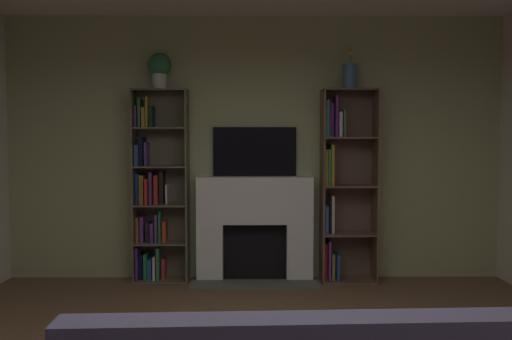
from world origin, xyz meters
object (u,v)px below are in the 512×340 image
(potted_plant, at_px, (159,68))
(vase_with_flowers, at_px, (350,75))
(bookshelf_right, at_px, (341,184))
(bookshelf_left, at_px, (156,194))
(tv, at_px, (255,152))
(fireplace, at_px, (255,225))

(potted_plant, xyz_separation_m, vase_with_flowers, (2.04, -0.00, -0.07))
(bookshelf_right, bearing_deg, bookshelf_left, 179.45)
(tv, height_order, vase_with_flowers, vase_with_flowers)
(bookshelf_right, bearing_deg, vase_with_flowers, -20.71)
(tv, height_order, bookshelf_left, bookshelf_left)
(tv, relative_size, bookshelf_left, 0.44)
(fireplace, distance_m, potted_plant, 1.98)
(fireplace, bearing_deg, vase_with_flowers, -1.73)
(fireplace, height_order, potted_plant, potted_plant)
(bookshelf_right, bearing_deg, fireplace, 179.84)
(bookshelf_left, height_order, bookshelf_right, same)
(vase_with_flowers, bearing_deg, potted_plant, 179.98)
(fireplace, relative_size, tv, 1.49)
(bookshelf_left, xyz_separation_m, bookshelf_right, (2.02, -0.02, 0.10))
(bookshelf_right, bearing_deg, tv, 174.41)
(bookshelf_left, relative_size, vase_with_flowers, 4.95)
(tv, xyz_separation_m, vase_with_flowers, (1.02, -0.12, 0.82))
(fireplace, distance_m, tv, 0.81)
(fireplace, relative_size, potted_plant, 3.52)
(potted_plant, relative_size, vase_with_flowers, 0.92)
(bookshelf_right, xyz_separation_m, vase_with_flowers, (0.07, -0.03, 1.18))
(bookshelf_left, bearing_deg, potted_plant, -37.73)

